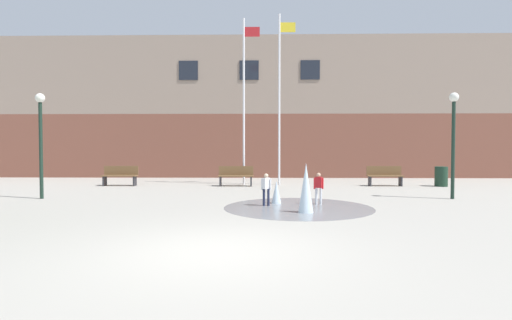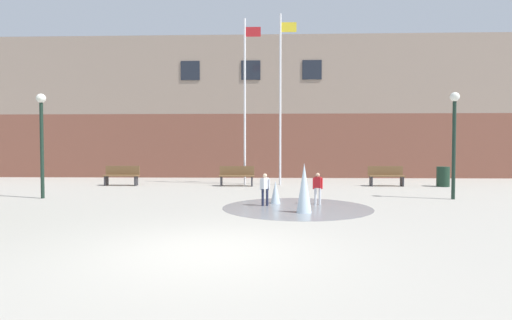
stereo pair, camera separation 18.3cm
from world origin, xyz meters
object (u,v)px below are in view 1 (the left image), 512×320
Objects in this scene: park_bench_far_left at (120,175)px; lamp_post_right_lane at (453,129)px; park_bench_far_right at (385,175)px; flagpole_left at (244,97)px; park_bench_left_of_flagpoles at (236,176)px; child_running at (266,187)px; trash_can at (441,176)px; lamp_post_left_lane at (41,129)px; child_with_pink_shirt at (319,186)px; flagpole_right at (280,95)px.

park_bench_far_left is 0.44× the size of lamp_post_right_lane.
park_bench_far_right is 0.20× the size of flagpole_left.
child_running is at bearing -77.50° from park_bench_left_of_flagpoles.
child_running is at bearing -42.64° from park_bench_far_left.
lamp_post_left_lane is at bearing -163.59° from trash_can.
park_bench_left_of_flagpoles is 6.85m from park_bench_far_right.
park_bench_far_right is 7.12m from child_with_pink_shirt.
child_with_pink_shirt is at bearing -34.96° from park_bench_far_left.
lamp_post_left_lane is 1.00× the size of lamp_post_right_lane.
flagpole_right reaches higher than lamp_post_left_lane.
park_bench_far_right is 2.51m from trash_can.
flagpole_right is 10.10m from lamp_post_left_lane.
park_bench_far_right is at bearing 176.06° from trash_can.
park_bench_far_right is 0.20× the size of flagpole_right.
child_with_pink_shirt is 8.61m from trash_can.
child_with_pink_shirt is (-3.85, -5.99, 0.10)m from park_bench_far_right.
child_with_pink_shirt is at bearing -81.47° from flagpole_right.
park_bench_far_right is 1.78× the size of trash_can.
park_bench_left_of_flagpoles is at bearing -179.76° from trash_can.
park_bench_far_left is at bearing 93.70° from child_running.
flagpole_left reaches higher than trash_can.
trash_can is at bearing 16.41° from lamp_post_left_lane.
park_bench_far_left is 1.62× the size of child_with_pink_shirt.
park_bench_far_left is at bearing 179.91° from trash_can.
child_running is at bearing -81.63° from flagpole_left.
park_bench_left_of_flagpoles is at bearing -120.07° from flagpole_left.
flagpole_right is (2.03, 0.63, 3.77)m from park_bench_left_of_flagpoles.
flagpole_left is (5.73, 0.57, 3.67)m from park_bench_far_left.
lamp_post_left_lane is (-9.41, 1.18, 1.82)m from child_with_pink_shirt.
park_bench_left_of_flagpoles is 9.34m from trash_can.
park_bench_far_left is 1.62× the size of child_running.
lamp_post_right_lane reaches higher than park_bench_far_left.
lamp_post_right_lane is at bearing 37.02° from child_with_pink_shirt.
flagpole_left is at bearing 180.00° from flagpole_right.
flagpole_right is (7.40, 0.57, 3.77)m from park_bench_far_left.
flagpole_right is at bearing 0.00° from flagpole_left.
lamp_post_left_lane reaches higher than child_running.
park_bench_far_left and park_bench_far_right have the same top height.
flagpole_right reaches higher than child_running.
flagpole_right reaches higher than park_bench_left_of_flagpoles.
trash_can is (1.55, 4.42, -1.96)m from lamp_post_right_lane.
child_running is 7.71m from flagpole_left.
flagpole_right is at bearing 119.19° from child_with_pink_shirt.
child_running and child_with_pink_shirt have the same top height.
flagpole_left reaches higher than park_bench_far_left.
child_with_pink_shirt is at bearing -67.69° from flagpole_left.
flagpole_right is (0.67, 6.76, 3.67)m from child_running.
child_with_pink_shirt is (8.36, -5.85, 0.10)m from park_bench_far_left.
flagpole_right is (-0.96, 6.41, 3.67)m from child_with_pink_shirt.
lamp_post_right_lane reaches higher than child_with_pink_shirt.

